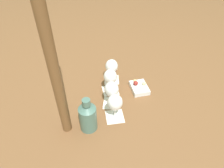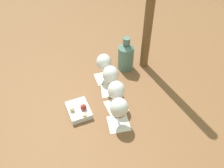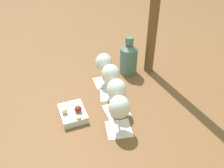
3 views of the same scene
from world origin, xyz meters
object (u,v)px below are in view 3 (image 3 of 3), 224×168
wine_glass_3 (119,109)px  ceramic_vase (129,58)px  wine_glass_0 (104,64)px  snack_dish (73,114)px  wine_glass_2 (117,91)px  wine_glass_1 (111,76)px

wine_glass_3 → ceramic_vase: ceramic_vase is taller
wine_glass_0 → snack_dish: bearing=-55.4°
ceramic_vase → snack_dish: size_ratio=1.41×
wine_glass_2 → snack_dish: wine_glass_2 is taller
wine_glass_2 → ceramic_vase: (-0.24, 0.21, -0.02)m
wine_glass_0 → wine_glass_2: bearing=-14.4°
wine_glass_1 → wine_glass_3: (0.21, -0.08, 0.00)m
wine_glass_0 → snack_dish: 0.30m
wine_glass_0 → wine_glass_1: same height
wine_glass_0 → wine_glass_1: size_ratio=1.00×
ceramic_vase → wine_glass_2: bearing=-42.0°
snack_dish → ceramic_vase: bearing=114.7°
wine_glass_3 → wine_glass_1: bearing=158.8°
wine_glass_1 → snack_dish: bearing=-75.2°
wine_glass_0 → wine_glass_3: bearing=-18.0°
snack_dish → wine_glass_3: bearing=40.1°
wine_glass_1 → wine_glass_3: bearing=-21.2°
wine_glass_2 → ceramic_vase: 0.32m
wine_glass_0 → ceramic_vase: (-0.02, 0.16, -0.02)m
wine_glass_0 → ceramic_vase: ceramic_vase is taller
wine_glass_2 → wine_glass_3: same height
wine_glass_1 → ceramic_vase: size_ratio=0.78×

